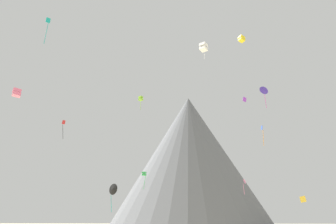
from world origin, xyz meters
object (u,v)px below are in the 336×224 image
kite_white_high (204,47)px  kite_gold_low (303,199)px  rock_massif (195,167)px  kite_violet_high (245,99)px  kite_yellow_high (242,39)px  kite_red_mid (63,126)px  kite_teal_high (47,25)px  kite_rainbow_mid (17,93)px  kite_green_low (144,174)px  kite_pink_low (244,182)px  kite_black_low (113,189)px  kite_lime_high (141,99)px  kite_indigo_high (264,90)px  kite_blue_mid (262,132)px

kite_white_high → kite_gold_low: 36.37m
rock_massif → kite_violet_high: size_ratio=59.77×
rock_massif → kite_yellow_high: bearing=-81.5°
kite_violet_high → kite_red_mid: bearing=-169.8°
rock_massif → kite_gold_low: size_ratio=51.88×
kite_teal_high → kite_rainbow_mid: bearing=-31.6°
kite_white_high → kite_yellow_high: (7.54, -2.53, 0.13)m
kite_rainbow_mid → kite_green_low: (21.74, 14.61, -13.17)m
kite_teal_high → kite_violet_high: kite_teal_high is taller
kite_teal_high → kite_green_low: size_ratio=1.49×
kite_pink_low → kite_red_mid: bearing=-39.4°
kite_gold_low → kite_black_low: bearing=-89.5°
kite_violet_high → kite_teal_high: bearing=-143.1°
kite_lime_high → kite_indigo_high: 33.74m
kite_teal_high → kite_red_mid: bearing=-77.5°
kite_gold_low → kite_yellow_high: (-10.99, -9.04, 30.75)m
kite_red_mid → kite_indigo_high: (46.89, 8.29, 10.40)m
kite_red_mid → kite_lime_high: kite_lime_high is taller
kite_red_mid → kite_lime_high: size_ratio=1.08×
kite_rainbow_mid → kite_pink_low: bearing=89.5°
kite_white_high → kite_black_low: 34.04m
kite_violet_high → kite_indigo_high: kite_indigo_high is taller
kite_rainbow_mid → kite_green_low: kite_rainbow_mid is taller
kite_gold_low → kite_lime_high: bearing=-127.5°
kite_teal_high → kite_pink_low: bearing=-134.3°
kite_teal_high → kite_blue_mid: size_ratio=1.13×
kite_black_low → kite_rainbow_mid: 25.03m
kite_indigo_high → kite_white_high: bearing=-150.4°
kite_lime_high → kite_indigo_high: kite_lime_high is taller
rock_massif → kite_teal_high: 79.26m
kite_gold_low → kite_black_low: (-36.21, -6.93, 1.54)m
kite_gold_low → kite_yellow_high: 33.89m
rock_massif → kite_yellow_high: size_ratio=45.21×
kite_teal_high → kite_black_low: 32.05m
kite_lime_high → kite_yellow_high: (24.66, -27.33, 2.00)m
kite_red_mid → kite_rainbow_mid: 15.51m
kite_teal_high → kite_violet_high: size_ratio=4.66×
kite_red_mid → kite_white_high: size_ratio=1.18×
kite_gold_low → kite_green_low: bearing=-101.1°
kite_teal_high → kite_yellow_high: size_ratio=3.53×
kite_red_mid → kite_green_low: size_ratio=1.21×
kite_lime_high → kite_pink_low: kite_lime_high is taller
rock_massif → kite_green_low: bearing=-101.5°
kite_teal_high → kite_green_low: kite_teal_high is taller
kite_yellow_high → kite_rainbow_mid: bearing=-113.0°
kite_red_mid → kite_gold_low: (50.13, -0.84, -16.23)m
kite_green_low → kite_blue_mid: size_ratio=0.76×
kite_gold_low → kite_red_mid: bearing=-101.3°
kite_pink_low → kite_rainbow_mid: (-44.79, -31.22, 13.21)m
kite_red_mid → kite_gold_low: 52.70m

